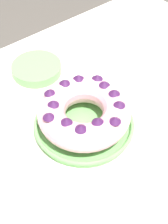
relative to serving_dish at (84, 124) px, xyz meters
name	(u,v)px	position (x,y,z in m)	size (l,w,h in m)	color
dining_table	(89,152)	(-0.01, -0.04, -0.10)	(1.53, 1.07, 0.76)	silver
serving_dish	(84,124)	(0.00, 0.00, 0.00)	(0.29, 0.29, 0.03)	#6BB760
bundt_cake	(84,112)	(0.00, 0.00, 0.06)	(0.26, 0.26, 0.09)	#E09EAD
fork	(18,178)	(-0.24, -0.03, -0.01)	(0.02, 0.19, 0.01)	white
serving_knife	(14,193)	(-0.27, -0.05, -0.01)	(0.02, 0.20, 0.01)	white
cake_knife	(30,173)	(-0.21, -0.03, -0.01)	(0.02, 0.16, 0.01)	white
side_bowl	(37,69)	(0.03, 0.30, 0.00)	(0.17, 0.17, 0.03)	#6BB760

